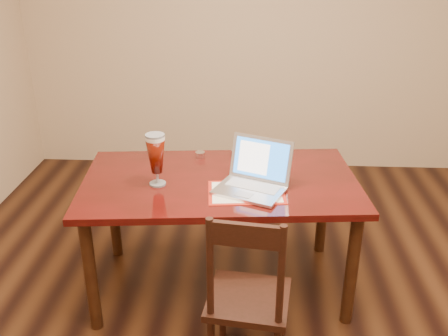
{
  "coord_description": "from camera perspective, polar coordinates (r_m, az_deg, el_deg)",
  "views": [
    {
      "loc": [
        -0.18,
        -2.03,
        1.98
      ],
      "look_at": [
        -0.32,
        0.5,
        0.84
      ],
      "focal_mm": 40.0,
      "sensor_mm": 36.0,
      "label": 1
    }
  ],
  "objects": [
    {
      "name": "dining_chair",
      "position": [
        2.47,
        2.74,
        -14.63
      ],
      "size": [
        0.44,
        0.42,
        0.92
      ],
      "rotation": [
        0.0,
        0.0,
        -0.13
      ],
      "color": "black",
      "rests_on": "ground"
    },
    {
      "name": "dining_table",
      "position": [
        2.91,
        -0.55,
        -2.67
      ],
      "size": [
        1.65,
        1.03,
        1.04
      ],
      "rotation": [
        0.0,
        0.0,
        0.09
      ],
      "color": "#4B0B0A",
      "rests_on": "ground"
    },
    {
      "name": "room_shell",
      "position": [
        2.05,
        8.5,
        17.8
      ],
      "size": [
        4.51,
        5.01,
        2.71
      ],
      "color": "#CDAC88",
      "rests_on": "ground"
    }
  ]
}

